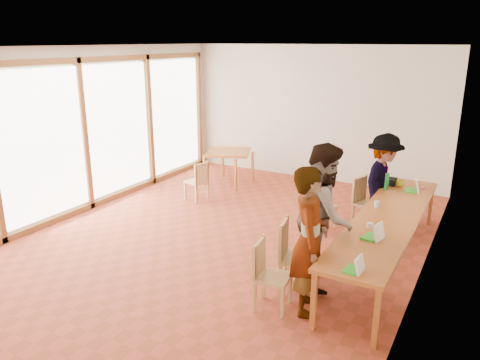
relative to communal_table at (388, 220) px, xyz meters
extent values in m
plane|color=#A23D27|center=(-2.50, -0.29, -0.70)|extent=(8.00, 8.00, 0.00)
cube|color=beige|center=(-2.50, 3.71, 0.80)|extent=(6.00, 0.10, 3.00)
cube|color=beige|center=(0.50, -0.29, 0.80)|extent=(0.10, 8.00, 3.00)
cube|color=white|center=(-5.46, -0.29, 0.80)|extent=(0.10, 8.00, 3.00)
cube|color=white|center=(-2.50, -0.29, 2.32)|extent=(6.00, 8.00, 0.04)
cube|color=#A96625|center=(0.00, 0.00, 0.02)|extent=(0.80, 4.00, 0.05)
cube|color=#A96625|center=(-0.34, -1.94, -0.35)|extent=(0.06, 0.06, 0.70)
cube|color=#A96625|center=(-0.34, 1.94, -0.35)|extent=(0.06, 0.06, 0.70)
cube|color=#A96625|center=(0.34, -1.94, -0.35)|extent=(0.06, 0.06, 0.70)
cube|color=#A96625|center=(0.34, 1.94, -0.35)|extent=(0.06, 0.06, 0.70)
cube|color=#A96625|center=(-3.93, 2.35, 0.02)|extent=(0.90, 0.90, 0.05)
cube|color=#A96625|center=(-4.32, 1.96, -0.35)|extent=(0.05, 0.05, 0.70)
cube|color=#A96625|center=(-4.32, 2.74, -0.35)|extent=(0.05, 0.05, 0.70)
cube|color=#A96625|center=(-3.54, 1.96, -0.35)|extent=(0.05, 0.05, 0.70)
cube|color=#A96625|center=(-3.54, 2.74, -0.35)|extent=(0.05, 0.05, 0.70)
cube|color=tan|center=(-0.92, -1.76, -0.30)|extent=(0.44, 0.44, 0.04)
cube|color=tan|center=(-1.10, -1.78, -0.08)|extent=(0.09, 0.39, 0.41)
cube|color=tan|center=(-0.81, -1.23, -0.26)|extent=(0.51, 0.51, 0.04)
cube|color=tan|center=(-1.01, -1.28, -0.01)|extent=(0.13, 0.43, 0.45)
cube|color=tan|center=(-1.24, 0.91, -0.32)|extent=(0.46, 0.46, 0.04)
cube|color=tan|center=(-1.41, 0.95, -0.10)|extent=(0.13, 0.37, 0.39)
cube|color=tan|center=(-0.60, 1.35, -0.30)|extent=(0.50, 0.50, 0.04)
cube|color=tan|center=(-0.77, 1.40, -0.07)|extent=(0.15, 0.39, 0.42)
cube|color=tan|center=(-3.95, 1.09, -0.32)|extent=(0.44, 0.44, 0.04)
cube|color=tan|center=(-3.78, 1.05, -0.11)|extent=(0.12, 0.37, 0.39)
imported|color=gray|center=(-0.55, -1.59, 0.18)|extent=(0.62, 0.75, 1.77)
imported|color=gray|center=(-0.63, -0.86, 0.24)|extent=(0.94, 1.07, 1.88)
imported|color=gray|center=(-0.38, 1.36, 0.12)|extent=(0.72, 1.12, 1.64)
cube|color=green|center=(0.02, -1.80, 0.06)|extent=(0.17, 0.23, 0.02)
cube|color=white|center=(0.10, -1.81, 0.14)|extent=(0.08, 0.20, 0.18)
cube|color=green|center=(-0.02, -0.85, 0.06)|extent=(0.23, 0.29, 0.03)
cube|color=white|center=(0.07, -0.87, 0.15)|extent=(0.12, 0.24, 0.21)
cube|color=green|center=(0.07, 1.33, 0.06)|extent=(0.22, 0.28, 0.03)
cube|color=white|center=(0.16, 1.35, 0.15)|extent=(0.11, 0.24, 0.21)
imported|color=gold|center=(-0.14, 1.51, 0.10)|extent=(0.15, 0.15, 0.10)
cylinder|color=#16762D|center=(-0.29, 1.20, 0.19)|extent=(0.07, 0.07, 0.28)
cylinder|color=silver|center=(-0.23, 0.30, 0.09)|extent=(0.07, 0.07, 0.09)
cylinder|color=white|center=(-0.12, -0.52, 0.08)|extent=(0.08, 0.08, 0.06)
cube|color=#D93C85|center=(0.23, 1.57, 0.05)|extent=(0.05, 0.10, 0.01)
cube|color=black|center=(-0.29, 1.58, 0.09)|extent=(0.16, 0.26, 0.09)
camera|label=1|loc=(1.15, -6.28, 2.39)|focal=35.00mm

